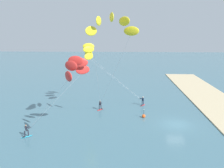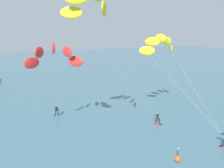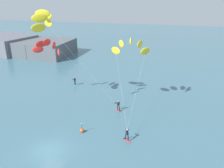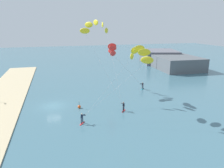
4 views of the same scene
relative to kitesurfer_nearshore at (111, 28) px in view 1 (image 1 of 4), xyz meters
name	(u,v)px [view 1 (image 1 of 4)]	position (x,y,z in m)	size (l,w,h in m)	color
ground_plane	(176,124)	(4.01, -9.33, -13.60)	(240.00, 240.00, 0.00)	#426B7A
kitesurfer_nearshore	(111,28)	(0.00, 0.00, 0.00)	(12.44, 6.39, 15.41)	red
kitesurfer_mid_water	(91,53)	(11.21, 4.04, -3.91)	(5.99, 11.33, 11.33)	red
kitesurfer_far_out	(74,70)	(-2.35, 4.11, -4.58)	(5.66, 8.93, 10.61)	#23ADD1
marker_buoy	(144,116)	(6.43, -4.79, -13.30)	(0.56, 0.56, 1.38)	#EA5119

